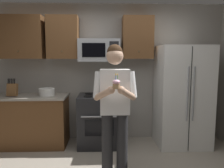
# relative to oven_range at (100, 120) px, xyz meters

# --- Properties ---
(wall_back) EXTENTS (4.40, 0.10, 2.60)m
(wall_back) POSITION_rel_oven_range_xyz_m (0.15, 0.39, 0.84)
(wall_back) COLOR gray
(wall_back) RESTS_ON ground
(oven_range) EXTENTS (0.76, 0.70, 0.93)m
(oven_range) POSITION_rel_oven_range_xyz_m (0.00, 0.00, 0.00)
(oven_range) COLOR black
(oven_range) RESTS_ON ground
(microwave) EXTENTS (0.74, 0.41, 0.40)m
(microwave) POSITION_rel_oven_range_xyz_m (0.00, 0.12, 1.26)
(microwave) COLOR #9EA0A5
(refrigerator) EXTENTS (0.90, 0.75, 1.80)m
(refrigerator) POSITION_rel_oven_range_xyz_m (1.50, -0.04, 0.44)
(refrigerator) COLOR white
(refrigerator) RESTS_ON ground
(cabinet_row_upper) EXTENTS (2.78, 0.36, 0.76)m
(cabinet_row_upper) POSITION_rel_oven_range_xyz_m (-0.57, 0.17, 1.49)
(cabinet_row_upper) COLOR brown
(counter_left) EXTENTS (1.44, 0.66, 0.92)m
(counter_left) POSITION_rel_oven_range_xyz_m (-1.30, 0.02, 0.00)
(counter_left) COLOR brown
(counter_left) RESTS_ON ground
(knife_block) EXTENTS (0.16, 0.15, 0.32)m
(knife_block) POSITION_rel_oven_range_xyz_m (-1.52, -0.03, 0.57)
(knife_block) COLOR brown
(knife_block) RESTS_ON counter_left
(bowl_large_white) EXTENTS (0.28, 0.28, 0.13)m
(bowl_large_white) POSITION_rel_oven_range_xyz_m (-0.94, 0.00, 0.53)
(bowl_large_white) COLOR white
(bowl_large_white) RESTS_ON counter_left
(person) EXTENTS (0.60, 0.48, 1.76)m
(person) POSITION_rel_oven_range_xyz_m (0.22, -1.09, 0.53)
(person) COLOR #262628
(person) RESTS_ON ground
(cupcake) EXTENTS (0.09, 0.09, 0.17)m
(cupcake) POSITION_rel_oven_range_xyz_m (0.22, -1.41, 0.83)
(cupcake) COLOR #A87F56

